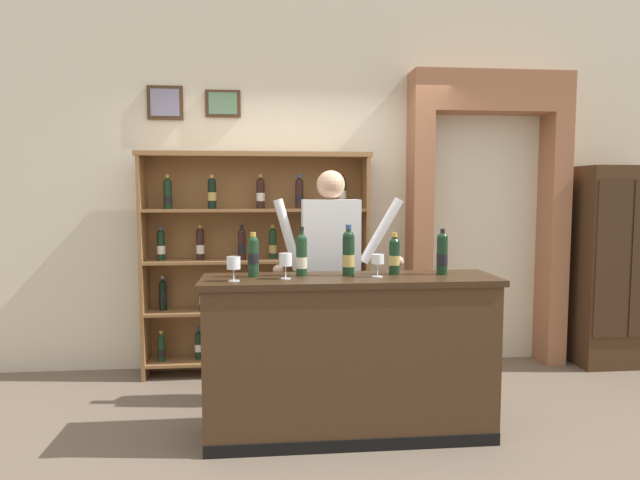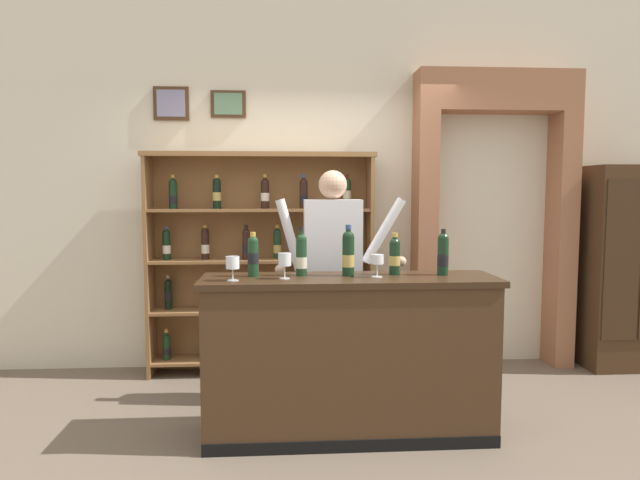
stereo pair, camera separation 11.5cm
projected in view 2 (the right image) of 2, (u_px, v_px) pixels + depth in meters
The scene contains 15 objects.
ground_plane at pixel (319, 437), 3.62m from camera, with size 14.00×14.00×0.02m, color #6B5B4C.
back_wall at pixel (308, 173), 5.07m from camera, with size 12.00×0.19×3.53m.
wine_shelf at pixel (261, 257), 4.85m from camera, with size 1.97×0.32×1.92m.
archway_doorway at pixel (490, 201), 5.07m from camera, with size 1.44×0.45×2.65m.
side_cabinet at pixel (624, 267), 4.98m from camera, with size 0.69×0.47×1.82m.
tasting_counter at pixel (349, 357), 3.58m from camera, with size 1.90×0.51×1.05m.
shopkeeper at pixel (333, 260), 4.10m from camera, with size 0.98×0.22×1.75m.
tasting_bottle_riserva at pixel (253, 255), 3.55m from camera, with size 0.07×0.07×0.29m.
tasting_bottle_vin_santo at pixel (301, 255), 3.59m from camera, with size 0.07×0.07×0.32m.
tasting_bottle_bianco at pixel (348, 253), 3.58m from camera, with size 0.08×0.08×0.33m.
tasting_bottle_grappa at pixel (395, 255), 3.63m from camera, with size 0.07×0.07×0.28m.
tasting_bottle_super_tuscan at pixel (443, 254), 3.61m from camera, with size 0.07×0.07×0.30m.
wine_glass_left at pixel (285, 260), 3.45m from camera, with size 0.08×0.08×0.16m.
wine_glass_spare at pixel (233, 264), 3.38m from camera, with size 0.08×0.08×0.15m.
wine_glass_right at pixel (377, 260), 3.52m from camera, with size 0.08×0.08×0.15m.
Camera 2 is at (-0.23, -3.48, 1.59)m, focal length 31.10 mm.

